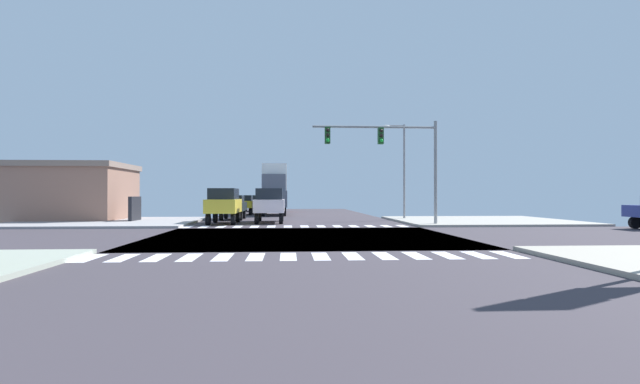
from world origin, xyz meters
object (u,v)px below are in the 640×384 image
(pickup_leading_1, at_px, (270,204))
(suv_trailing_2, at_px, (224,203))
(sedan_crossing_2, at_px, (233,205))
(sedan_queued_3, at_px, (244,203))
(sedan_nearside_1, at_px, (251,202))
(suv_inner_3, at_px, (277,199))
(bank_building, at_px, (34,192))
(box_truck_outer_1, at_px, (275,188))
(traffic_signal_mast, at_px, (388,147))
(street_lamp, at_px, (401,162))

(pickup_leading_1, bearing_deg, suv_trailing_2, 19.12)
(sedan_crossing_2, relative_size, sedan_queued_3, 1.00)
(sedan_nearside_1, xyz_separation_m, suv_inner_3, (3.00, -1.62, 0.28))
(bank_building, distance_m, sedan_crossing_2, 14.49)
(sedan_crossing_2, xyz_separation_m, suv_trailing_2, (-0.00, -5.53, 0.28))
(suv_trailing_2, bearing_deg, box_truck_outer_1, -102.12)
(traffic_signal_mast, distance_m, sedan_crossing_2, 14.02)
(sedan_crossing_2, height_order, sedan_queued_3, same)
(bank_building, bearing_deg, suv_trailing_2, -17.25)
(traffic_signal_mast, distance_m, suv_inner_3, 27.47)
(sedan_nearside_1, height_order, pickup_leading_1, pickup_leading_1)
(bank_building, height_order, sedan_nearside_1, bank_building)
(traffic_signal_mast, relative_size, bank_building, 0.52)
(street_lamp, height_order, sedan_queued_3, street_lamp)
(sedan_nearside_1, relative_size, pickup_leading_1, 0.84)
(traffic_signal_mast, distance_m, bank_building, 26.07)
(sedan_crossing_2, bearing_deg, traffic_signal_mast, 140.06)
(traffic_signal_mast, height_order, sedan_crossing_2, traffic_signal_mast)
(sedan_queued_3, bearing_deg, traffic_signal_mast, 119.51)
(bank_building, bearing_deg, sedan_nearside_1, 54.55)
(street_lamp, height_order, suv_inner_3, street_lamp)
(sedan_queued_3, bearing_deg, bank_building, 36.56)
(traffic_signal_mast, xyz_separation_m, suv_trailing_2, (-10.37, 3.15, -3.44))
(sedan_crossing_2, bearing_deg, sedan_queued_3, -90.00)
(suv_trailing_2, bearing_deg, sedan_nearside_1, -90.00)
(suv_trailing_2, relative_size, suv_inner_3, 1.00)
(traffic_signal_mast, xyz_separation_m, sedan_queued_3, (-10.37, 18.31, -3.72))
(street_lamp, height_order, sedan_crossing_2, street_lamp)
(suv_trailing_2, height_order, box_truck_outer_1, box_truck_outer_1)
(traffic_signal_mast, xyz_separation_m, street_lamp, (2.51, 7.25, -0.41))
(sedan_nearside_1, height_order, sedan_queued_3, same)
(sedan_nearside_1, bearing_deg, pickup_leading_1, 97.22)
(box_truck_outer_1, bearing_deg, sedan_crossing_2, 70.43)
(traffic_signal_mast, xyz_separation_m, suv_inner_3, (-7.37, 26.24, -3.44))
(sedan_queued_3, bearing_deg, sedan_nearside_1, -90.00)
(sedan_crossing_2, distance_m, pickup_leading_1, 5.40)
(bank_building, xyz_separation_m, sedan_crossing_2, (14.41, 1.05, -1.01))
(street_lamp, xyz_separation_m, sedan_crossing_2, (-12.88, 1.43, -3.30))
(sedan_crossing_2, bearing_deg, box_truck_outer_1, -109.57)
(sedan_queued_3, bearing_deg, suv_trailing_2, 90.00)
(sedan_crossing_2, xyz_separation_m, box_truck_outer_1, (3.00, 8.44, 1.45))
(bank_building, bearing_deg, sedan_crossing_2, 4.18)
(sedan_crossing_2, relative_size, suv_trailing_2, 0.93)
(sedan_crossing_2, height_order, suv_inner_3, suv_inner_3)
(street_lamp, height_order, bank_building, street_lamp)
(sedan_queued_3, distance_m, suv_trailing_2, 15.17)
(sedan_queued_3, bearing_deg, box_truck_outer_1, 158.23)
(bank_building, height_order, suv_trailing_2, bank_building)
(box_truck_outer_1, relative_size, suv_inner_3, 1.57)
(suv_trailing_2, bearing_deg, sedan_crossing_2, -90.00)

